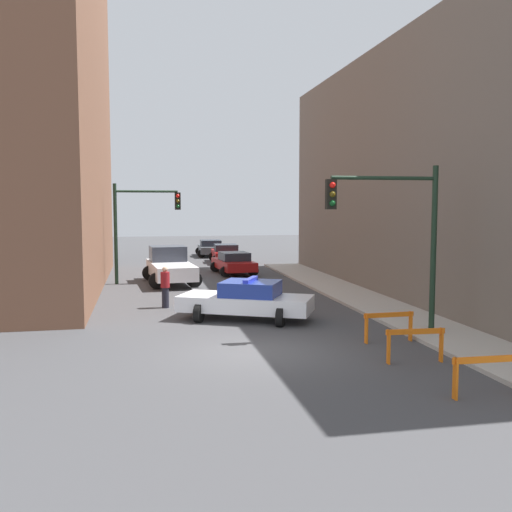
% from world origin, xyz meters
% --- Properties ---
extents(ground_plane, '(120.00, 120.00, 0.00)m').
position_xyz_m(ground_plane, '(0.00, 0.00, 0.00)').
color(ground_plane, '#424244').
extents(sidewalk_right, '(2.40, 44.00, 0.12)m').
position_xyz_m(sidewalk_right, '(6.20, 0.00, 0.06)').
color(sidewalk_right, '#B2ADA3').
rests_on(sidewalk_right, ground_plane).
extents(building_right, '(12.00, 28.00, 11.25)m').
position_xyz_m(building_right, '(13.40, 8.00, 5.62)').
color(building_right, '#6B6056').
rests_on(building_right, ground_plane).
extents(traffic_light_near, '(3.64, 0.35, 5.20)m').
position_xyz_m(traffic_light_near, '(4.73, 1.02, 3.53)').
color(traffic_light_near, black).
rests_on(traffic_light_near, sidewalk_right).
extents(traffic_light_far, '(3.44, 0.35, 5.20)m').
position_xyz_m(traffic_light_far, '(-3.30, 14.83, 3.40)').
color(traffic_light_far, black).
rests_on(traffic_light_far, ground_plane).
extents(police_car, '(5.04, 3.72, 1.52)m').
position_xyz_m(police_car, '(0.55, 4.41, 0.72)').
color(police_car, white).
rests_on(police_car, ground_plane).
extents(white_truck, '(2.95, 5.55, 1.90)m').
position_xyz_m(white_truck, '(-1.65, 14.67, 0.91)').
color(white_truck, silver).
rests_on(white_truck, ground_plane).
extents(parked_car_near, '(2.52, 4.44, 1.31)m').
position_xyz_m(parked_car_near, '(2.27, 17.96, 0.67)').
color(parked_car_near, maroon).
rests_on(parked_car_near, ground_plane).
extents(parked_car_mid, '(2.40, 4.38, 1.31)m').
position_xyz_m(parked_car_mid, '(2.79, 24.82, 0.67)').
color(parked_car_mid, maroon).
rests_on(parked_car_mid, ground_plane).
extents(parked_car_far, '(2.38, 4.36, 1.31)m').
position_xyz_m(parked_car_far, '(2.32, 29.99, 0.67)').
color(parked_car_far, '#474C51').
rests_on(parked_car_far, ground_plane).
extents(pedestrian_crossing, '(0.50, 0.50, 1.66)m').
position_xyz_m(pedestrian_crossing, '(-2.20, 7.43, 0.86)').
color(pedestrian_crossing, black).
rests_on(pedestrian_crossing, ground_plane).
extents(barrier_front, '(1.60, 0.19, 0.90)m').
position_xyz_m(barrier_front, '(4.07, -4.70, 0.62)').
color(barrier_front, orange).
rests_on(barrier_front, ground_plane).
extents(barrier_mid, '(1.60, 0.25, 0.90)m').
position_xyz_m(barrier_mid, '(3.83, -1.93, 0.62)').
color(barrier_mid, orange).
rests_on(barrier_mid, ground_plane).
extents(barrier_back, '(1.60, 0.21, 0.90)m').
position_xyz_m(barrier_back, '(4.12, 0.31, 0.62)').
color(barrier_back, orange).
rests_on(barrier_back, ground_plane).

